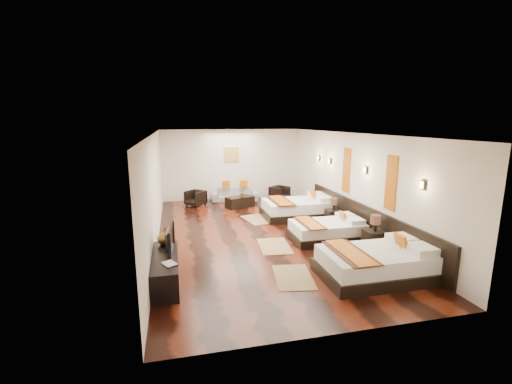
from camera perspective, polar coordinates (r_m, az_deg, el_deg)
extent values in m
cube|color=black|center=(9.78, 0.59, -7.03)|extent=(5.50, 9.50, 0.01)
cube|color=white|center=(9.27, 0.63, 9.59)|extent=(5.50, 9.50, 0.01)
cube|color=silver|center=(14.03, -4.05, 4.54)|extent=(5.50, 0.01, 2.80)
cube|color=silver|center=(9.17, -16.31, 0.29)|extent=(0.01, 9.50, 2.80)
cube|color=silver|center=(10.42, 15.46, 1.66)|extent=(0.01, 9.50, 2.80)
cube|color=black|center=(9.93, 17.16, -4.55)|extent=(0.08, 6.60, 0.90)
cube|color=black|center=(7.65, 19.09, -12.24)|extent=(2.28, 1.41, 0.24)
cube|color=white|center=(7.54, 19.23, -10.28)|extent=(2.17, 1.30, 0.33)
cube|color=#BB5B0D|center=(7.74, 22.80, -7.68)|extent=(0.17, 0.35, 0.35)
cube|color=#38190F|center=(7.19, 15.25, -9.64)|extent=(0.60, 1.43, 0.02)
cube|color=#BB5B0D|center=(7.18, 15.26, -9.52)|extent=(0.41, 1.43, 0.02)
cube|color=black|center=(9.58, 11.56, -7.05)|extent=(1.93, 1.20, 0.20)
cube|color=white|center=(9.50, 11.62, -5.68)|extent=(1.84, 1.10, 0.28)
cube|color=#BB5B0D|center=(9.63, 14.17, -4.03)|extent=(0.14, 0.29, 0.30)
cube|color=#38190F|center=(9.27, 8.81, -5.08)|extent=(0.51, 1.21, 0.02)
cube|color=#BB5B0D|center=(9.26, 8.81, -5.00)|extent=(0.35, 1.21, 0.02)
cube|color=black|center=(11.58, 6.89, -3.51)|extent=(2.29, 1.42, 0.24)
cube|color=white|center=(11.50, 6.92, -2.15)|extent=(2.18, 1.31, 0.33)
cube|color=#BB5B0D|center=(11.64, 9.48, -0.58)|extent=(0.17, 0.35, 0.35)
cube|color=#38190F|center=(11.28, 4.07, -1.47)|extent=(0.60, 1.44, 0.02)
cube|color=#BB5B0D|center=(11.27, 4.07, -1.38)|extent=(0.41, 1.44, 0.02)
cube|color=black|center=(9.03, 18.87, -7.59)|extent=(0.46, 0.46, 0.51)
cylinder|color=black|center=(8.93, 19.02, -5.44)|extent=(0.08, 0.08, 0.20)
cylinder|color=#3F2619|center=(8.88, 19.10, -4.31)|extent=(0.24, 0.24, 0.22)
cube|color=black|center=(10.93, 12.60, -4.03)|extent=(0.42, 0.42, 0.46)
cylinder|color=black|center=(10.84, 12.67, -2.37)|extent=(0.07, 0.07, 0.19)
cylinder|color=#3F2619|center=(10.81, 12.71, -1.51)|extent=(0.22, 0.22, 0.20)
cube|color=olive|center=(7.32, 6.15, -13.74)|extent=(0.93, 1.30, 0.01)
cube|color=olive|center=(8.93, 3.04, -8.87)|extent=(0.86, 1.26, 0.01)
cube|color=olive|center=(11.23, 0.27, -4.51)|extent=(0.98, 1.33, 0.01)
cube|color=black|center=(7.18, -14.70, -12.22)|extent=(0.50, 1.80, 0.55)
imported|color=black|center=(7.24, -14.47, -7.50)|extent=(0.19, 0.89, 0.51)
imported|color=black|center=(6.63, -14.91, -11.59)|extent=(0.31, 0.34, 0.03)
imported|color=brown|center=(7.66, -14.77, -7.09)|extent=(0.43, 0.43, 0.35)
imported|color=gray|center=(13.76, -3.48, -0.41)|extent=(1.87, 0.95, 0.52)
imported|color=black|center=(13.14, -9.92, -1.00)|extent=(0.90, 0.90, 0.58)
imported|color=black|center=(13.78, 3.91, -0.24)|extent=(0.89, 0.90, 0.59)
cube|color=black|center=(12.76, -2.67, -1.64)|extent=(1.11, 0.84, 0.40)
imported|color=#2E5F1F|center=(12.67, -2.28, -0.16)|extent=(0.32, 0.30, 0.28)
cube|color=#D86014|center=(8.77, 21.36, 1.44)|extent=(0.04, 0.40, 1.30)
cube|color=#D86014|center=(10.63, 14.68, 3.52)|extent=(0.04, 0.40, 1.30)
cube|color=black|center=(7.87, 25.82, 1.08)|extent=(0.06, 0.12, 0.18)
cube|color=#FFD18C|center=(7.85, 25.65, 1.08)|extent=(0.02, 0.10, 0.14)
cube|color=black|center=(9.65, 17.66, 3.46)|extent=(0.06, 0.12, 0.18)
cube|color=#FFD18C|center=(9.63, 17.50, 3.46)|extent=(0.02, 0.10, 0.14)
cube|color=black|center=(11.57, 12.10, 5.04)|extent=(0.06, 0.12, 0.18)
cube|color=#FFD18C|center=(11.56, 11.97, 5.04)|extent=(0.02, 0.10, 0.14)
cube|color=black|center=(12.39, 10.33, 5.53)|extent=(0.06, 0.12, 0.18)
cube|color=#FFD18C|center=(12.38, 10.20, 5.53)|extent=(0.02, 0.10, 0.14)
cube|color=#AD873F|center=(13.97, -4.06, 6.16)|extent=(0.60, 0.04, 0.60)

